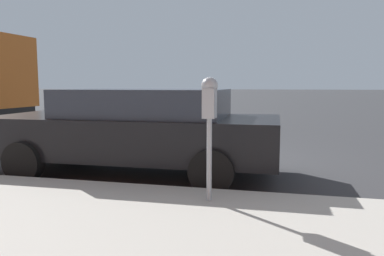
# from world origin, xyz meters

# --- Properties ---
(ground_plane) EXTENTS (220.00, 220.00, 0.00)m
(ground_plane) POSITION_xyz_m (0.00, 0.00, 0.00)
(ground_plane) COLOR #333335
(parking_meter) EXTENTS (0.21, 0.19, 1.44)m
(parking_meter) POSITION_xyz_m (-2.71, -0.96, 1.26)
(parking_meter) COLOR gray
(parking_meter) RESTS_ON sidewalk
(car_black) EXTENTS (2.09, 4.82, 1.44)m
(car_black) POSITION_xyz_m (-1.01, 0.60, 0.77)
(car_black) COLOR black
(car_black) RESTS_ON ground_plane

